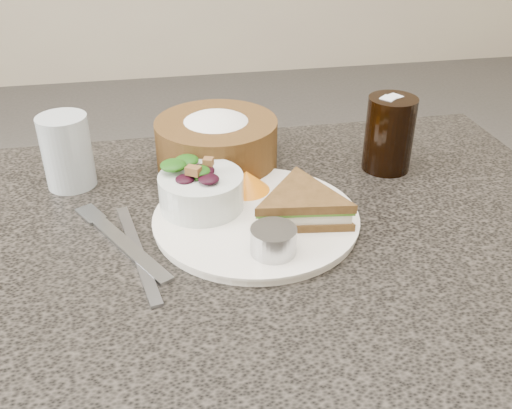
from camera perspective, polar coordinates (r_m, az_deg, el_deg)
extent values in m
cylinder|color=silver|center=(0.79, 0.00, -1.48)|extent=(0.28, 0.28, 0.01)
cylinder|color=#A0A2A4|center=(0.71, 1.75, -3.64)|extent=(0.07, 0.07, 0.03)
cone|color=orange|center=(0.85, -0.94, 2.38)|extent=(0.10, 0.10, 0.03)
cube|color=#9FA3A8|center=(0.77, -12.88, -3.99)|extent=(0.12, 0.19, 0.01)
cube|color=#969AA6|center=(0.75, -11.77, -4.63)|extent=(0.06, 0.23, 0.00)
cylinder|color=#A6B2B8|center=(0.91, -18.38, 5.05)|extent=(0.10, 0.10, 0.11)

